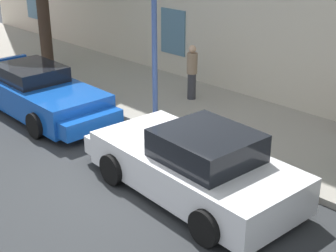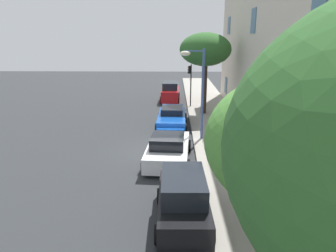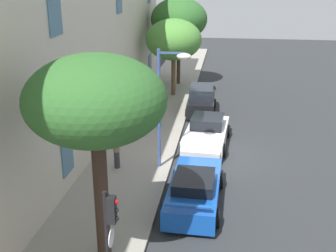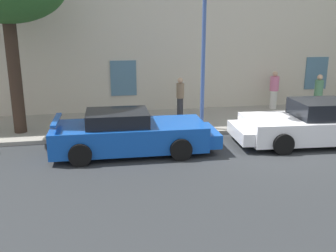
% 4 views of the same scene
% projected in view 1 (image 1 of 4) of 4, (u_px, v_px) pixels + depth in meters
% --- Properties ---
extents(ground_plane, '(80.00, 80.00, 0.00)m').
position_uv_depth(ground_plane, '(135.00, 178.00, 10.39)').
color(ground_plane, '#2B2D30').
extents(sidewalk, '(60.00, 3.77, 0.14)m').
position_uv_depth(sidewalk, '(245.00, 127.00, 12.78)').
color(sidewalk, gray).
rests_on(sidewalk, ground).
extents(sportscar_red_lead, '(5.09, 2.15, 1.33)m').
position_uv_depth(sportscar_red_lead, '(42.00, 95.00, 13.55)').
color(sportscar_red_lead, '#144CB2').
rests_on(sportscar_red_lead, ground).
extents(sportscar_yellow_flank, '(4.90, 2.44, 1.43)m').
position_uv_depth(sportscar_yellow_flank, '(189.00, 163.00, 9.71)').
color(sportscar_yellow_flank, white).
rests_on(sportscar_yellow_flank, ground).
extents(pedestrian_admiring, '(0.35, 0.35, 1.62)m').
position_uv_depth(pedestrian_admiring, '(192.00, 71.00, 14.28)').
color(pedestrian_admiring, '#333338').
rests_on(pedestrian_admiring, sidewalk).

